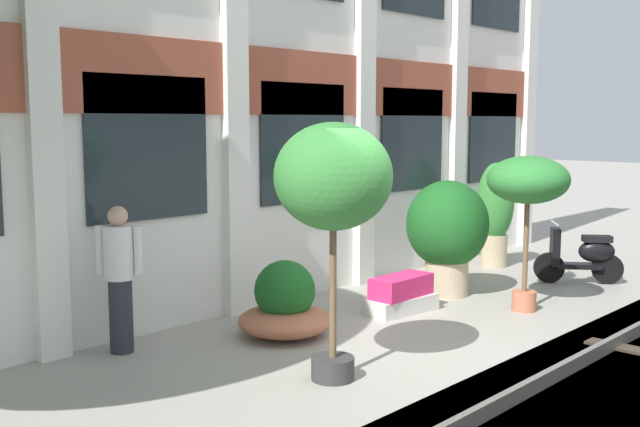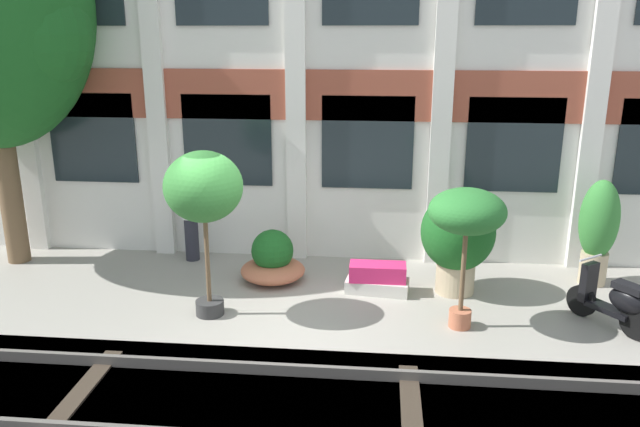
{
  "view_description": "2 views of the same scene",
  "coord_description": "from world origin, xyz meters",
  "px_view_note": "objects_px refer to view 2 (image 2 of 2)",
  "views": [
    {
      "loc": [
        -6.35,
        -4.84,
        2.57
      ],
      "look_at": [
        0.23,
        1.38,
        1.44
      ],
      "focal_mm": 42.0,
      "sensor_mm": 36.0,
      "label": 1
    },
    {
      "loc": [
        1.55,
        -8.58,
        4.22
      ],
      "look_at": [
        0.62,
        0.82,
        1.44
      ],
      "focal_mm": 35.0,
      "sensor_mm": 36.0,
      "label": 2
    }
  ],
  "objects_px": {
    "potted_plant_stone_basin": "(458,236)",
    "potted_plant_terracotta_small": "(467,216)",
    "potted_plant_wide_bowl": "(273,261)",
    "potted_plant_square_trough": "(377,279)",
    "potted_plant_low_pan": "(204,191)",
    "potted_plant_glazed_jar": "(598,228)",
    "scooter_near_curb": "(614,301)",
    "resident_by_doorway": "(190,215)"
  },
  "relations": [
    {
      "from": "potted_plant_stone_basin",
      "to": "potted_plant_low_pan",
      "type": "xyz_separation_m",
      "value": [
        -3.86,
        -1.24,
        0.99
      ]
    },
    {
      "from": "potted_plant_terracotta_small",
      "to": "potted_plant_wide_bowl",
      "type": "distance_m",
      "value": 3.67
    },
    {
      "from": "potted_plant_glazed_jar",
      "to": "potted_plant_wide_bowl",
      "type": "bearing_deg",
      "value": -175.84
    },
    {
      "from": "potted_plant_terracotta_small",
      "to": "resident_by_doorway",
      "type": "distance_m",
      "value": 5.38
    },
    {
      "from": "potted_plant_stone_basin",
      "to": "potted_plant_wide_bowl",
      "type": "relative_size",
      "value": 1.51
    },
    {
      "from": "potted_plant_square_trough",
      "to": "potted_plant_low_pan",
      "type": "relative_size",
      "value": 0.42
    },
    {
      "from": "potted_plant_terracotta_small",
      "to": "potted_plant_stone_basin",
      "type": "distance_m",
      "value": 1.5
    },
    {
      "from": "scooter_near_curb",
      "to": "potted_plant_terracotta_small",
      "type": "bearing_deg",
      "value": 57.41
    },
    {
      "from": "potted_plant_square_trough",
      "to": "resident_by_doorway",
      "type": "height_order",
      "value": "resident_by_doorway"
    },
    {
      "from": "potted_plant_square_trough",
      "to": "potted_plant_terracotta_small",
      "type": "distance_m",
      "value": 2.25
    },
    {
      "from": "potted_plant_stone_basin",
      "to": "potted_plant_glazed_jar",
      "type": "distance_m",
      "value": 2.49
    },
    {
      "from": "potted_plant_square_trough",
      "to": "scooter_near_curb",
      "type": "xyz_separation_m",
      "value": [
        3.44,
        -0.99,
        0.2
      ]
    },
    {
      "from": "potted_plant_square_trough",
      "to": "scooter_near_curb",
      "type": "distance_m",
      "value": 3.58
    },
    {
      "from": "potted_plant_glazed_jar",
      "to": "potted_plant_terracotta_small",
      "type": "bearing_deg",
      "value": -142.28
    },
    {
      "from": "potted_plant_wide_bowl",
      "to": "potted_plant_glazed_jar",
      "type": "bearing_deg",
      "value": 4.16
    },
    {
      "from": "resident_by_doorway",
      "to": "potted_plant_wide_bowl",
      "type": "bearing_deg",
      "value": 116.86
    },
    {
      "from": "potted_plant_glazed_jar",
      "to": "potted_plant_low_pan",
      "type": "xyz_separation_m",
      "value": [
        -6.27,
        -1.86,
        0.97
      ]
    },
    {
      "from": "potted_plant_terracotta_small",
      "to": "potted_plant_wide_bowl",
      "type": "xyz_separation_m",
      "value": [
        -3.06,
        1.51,
        -1.37
      ]
    },
    {
      "from": "potted_plant_low_pan",
      "to": "resident_by_doorway",
      "type": "height_order",
      "value": "potted_plant_low_pan"
    },
    {
      "from": "potted_plant_glazed_jar",
      "to": "potted_plant_low_pan",
      "type": "bearing_deg",
      "value": -163.51
    },
    {
      "from": "potted_plant_low_pan",
      "to": "potted_plant_glazed_jar",
      "type": "bearing_deg",
      "value": 16.49
    },
    {
      "from": "scooter_near_curb",
      "to": "potted_plant_low_pan",
      "type": "bearing_deg",
      "value": 54.1
    },
    {
      "from": "potted_plant_terracotta_small",
      "to": "potted_plant_stone_basin",
      "type": "bearing_deg",
      "value": 87.31
    },
    {
      "from": "potted_plant_stone_basin",
      "to": "potted_plant_low_pan",
      "type": "bearing_deg",
      "value": -162.12
    },
    {
      "from": "potted_plant_stone_basin",
      "to": "scooter_near_curb",
      "type": "xyz_separation_m",
      "value": [
        2.15,
        -1.13,
        -0.54
      ]
    },
    {
      "from": "potted_plant_low_pan",
      "to": "potted_plant_wide_bowl",
      "type": "height_order",
      "value": "potted_plant_low_pan"
    },
    {
      "from": "potted_plant_square_trough",
      "to": "resident_by_doorway",
      "type": "relative_size",
      "value": 0.66
    },
    {
      "from": "potted_plant_stone_basin",
      "to": "potted_plant_glazed_jar",
      "type": "height_order",
      "value": "potted_plant_glazed_jar"
    },
    {
      "from": "potted_plant_glazed_jar",
      "to": "potted_plant_stone_basin",
      "type": "bearing_deg",
      "value": -165.77
    },
    {
      "from": "potted_plant_glazed_jar",
      "to": "potted_plant_wide_bowl",
      "type": "xyz_separation_m",
      "value": [
        -5.53,
        -0.4,
        -0.66
      ]
    },
    {
      "from": "potted_plant_stone_basin",
      "to": "resident_by_doorway",
      "type": "xyz_separation_m",
      "value": [
        -4.82,
        1.07,
        -0.1
      ]
    },
    {
      "from": "potted_plant_square_trough",
      "to": "potted_plant_glazed_jar",
      "type": "height_order",
      "value": "potted_plant_glazed_jar"
    },
    {
      "from": "potted_plant_terracotta_small",
      "to": "scooter_near_curb",
      "type": "height_order",
      "value": "potted_plant_terracotta_small"
    },
    {
      "from": "potted_plant_low_pan",
      "to": "potted_plant_wide_bowl",
      "type": "bearing_deg",
      "value": 63.13
    },
    {
      "from": "potted_plant_square_trough",
      "to": "potted_plant_wide_bowl",
      "type": "height_order",
      "value": "potted_plant_wide_bowl"
    },
    {
      "from": "potted_plant_glazed_jar",
      "to": "potted_plant_low_pan",
      "type": "relative_size",
      "value": 0.72
    },
    {
      "from": "potted_plant_terracotta_small",
      "to": "potted_plant_wide_bowl",
      "type": "relative_size",
      "value": 1.87
    },
    {
      "from": "potted_plant_stone_basin",
      "to": "potted_plant_terracotta_small",
      "type": "bearing_deg",
      "value": -92.69
    },
    {
      "from": "potted_plant_square_trough",
      "to": "potted_plant_low_pan",
      "type": "xyz_separation_m",
      "value": [
        -2.57,
        -1.1,
        1.73
      ]
    },
    {
      "from": "potted_plant_square_trough",
      "to": "resident_by_doorway",
      "type": "distance_m",
      "value": 3.79
    },
    {
      "from": "potted_plant_low_pan",
      "to": "resident_by_doorway",
      "type": "bearing_deg",
      "value": 112.69
    },
    {
      "from": "potted_plant_square_trough",
      "to": "resident_by_doorway",
      "type": "xyz_separation_m",
      "value": [
        -3.53,
        1.21,
        0.64
      ]
    }
  ]
}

